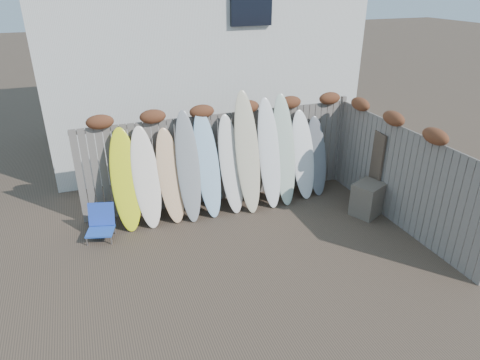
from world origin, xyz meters
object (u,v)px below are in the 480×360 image
object	(u,v)px
lattice_panel	(368,164)
surfboard_0	(125,180)
beach_chair	(101,223)
wooden_crate	(368,199)

from	to	relation	value
lattice_panel	surfboard_0	size ratio (longest dim) A/B	0.82
beach_chair	surfboard_0	xyz separation A→B (m)	(0.57, 0.27, 0.69)
lattice_panel	wooden_crate	bearing A→B (deg)	-112.02
wooden_crate	surfboard_0	world-z (taller)	surfboard_0
surfboard_0	wooden_crate	bearing A→B (deg)	-12.61
beach_chair	wooden_crate	bearing A→B (deg)	-11.12
lattice_panel	beach_chair	bearing A→B (deg)	-175.38
wooden_crate	surfboard_0	xyz separation A→B (m)	(-4.76, 1.32, 0.64)
beach_chair	lattice_panel	world-z (taller)	lattice_panel
beach_chair	lattice_panel	bearing A→B (deg)	-4.52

